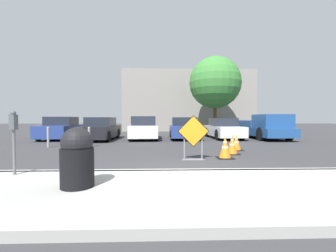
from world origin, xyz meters
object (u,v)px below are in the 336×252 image
object	(u,v)px
traffic_cone_nearest	(225,148)
trash_bin	(77,157)
parked_car_nearest	(61,129)
pickup_truck	(266,128)
parked_car_third	(144,128)
parked_car_fourth	(184,129)
parked_car_fifth	(223,129)
traffic_cone_third	(236,142)
bollard_nearest	(89,136)
parked_car_second	(101,129)
bollard_second	(48,137)
parking_meter	(14,131)
road_closed_sign	(193,135)
traffic_cone_second	(232,145)

from	to	relation	value
traffic_cone_nearest	trash_bin	xyz separation A→B (m)	(-3.69, -3.56, 0.30)
parked_car_nearest	pickup_truck	xyz separation A→B (m)	(13.66, -0.32, 0.06)
parked_car_third	pickup_truck	xyz separation A→B (m)	(8.20, -0.30, 0.04)
parked_car_fourth	traffic_cone_nearest	bearing A→B (deg)	95.78
parked_car_fifth	trash_bin	bearing A→B (deg)	61.08
traffic_cone_third	bollard_nearest	xyz separation A→B (m)	(-6.64, 1.24, 0.17)
parked_car_second	traffic_cone_third	bearing A→B (deg)	145.09
trash_bin	parked_car_fourth	bearing A→B (deg)	74.76
traffic_cone_third	bollard_second	size ratio (longest dim) A/B	0.71
parked_car_fourth	bollard_second	size ratio (longest dim) A/B	4.41
parking_meter	parked_car_second	bearing A→B (deg)	94.18
road_closed_sign	parked_car_nearest	world-z (taller)	parked_car_nearest
parked_car_third	parking_meter	size ratio (longest dim) A/B	3.20
traffic_cone_third	parked_car_fourth	size ratio (longest dim) A/B	0.16
pickup_truck	road_closed_sign	bearing A→B (deg)	51.37
traffic_cone_second	parked_car_nearest	bearing A→B (deg)	144.49
parked_car_nearest	parked_car_third	bearing A→B (deg)	177.66
traffic_cone_third	parked_car_nearest	bearing A→B (deg)	150.19
parked_car_nearest	bollard_second	bearing A→B (deg)	104.46
traffic_cone_nearest	parking_meter	world-z (taller)	parking_meter
traffic_cone_third	bollard_second	world-z (taller)	bollard_second
traffic_cone_nearest	pickup_truck	xyz separation A→B (m)	(4.83, 7.23, 0.37)
parked_car_second	bollard_second	bearing A→B (deg)	70.62
parked_car_nearest	bollard_nearest	distance (m)	5.46
parked_car_second	parked_car_fourth	distance (m)	5.50
bollard_nearest	parking_meter	xyz separation A→B (m)	(0.22, -5.77, 0.57)
parked_car_third	pickup_truck	size ratio (longest dim) A/B	0.86
bollard_nearest	parked_car_nearest	bearing A→B (deg)	126.17
traffic_cone_second	pickup_truck	distance (m)	7.68
traffic_cone_nearest	parked_car_nearest	bearing A→B (deg)	139.45
parked_car_fourth	parking_meter	xyz separation A→B (m)	(-4.76, -10.29, 0.41)
road_closed_sign	traffic_cone_nearest	world-z (taller)	road_closed_sign
traffic_cone_second	parked_car_nearest	distance (m)	11.50
traffic_cone_third	parked_car_third	world-z (taller)	parked_car_third
parked_car_fourth	pickup_truck	xyz separation A→B (m)	(5.46, -0.44, 0.07)
traffic_cone_third	trash_bin	bearing A→B (deg)	-130.85
traffic_cone_second	parked_car_fifth	distance (m)	7.07
parked_car_third	traffic_cone_second	bearing A→B (deg)	116.93
parked_car_third	parking_meter	bearing A→B (deg)	75.31
traffic_cone_second	bollard_second	distance (m)	8.36
road_closed_sign	traffic_cone_third	world-z (taller)	road_closed_sign
traffic_cone_nearest	traffic_cone_third	bearing A→B (deg)	61.52
parked_car_nearest	parking_meter	distance (m)	10.75
parked_car_fourth	trash_bin	size ratio (longest dim) A/B	4.04
parked_car_nearest	parked_car_second	distance (m)	2.78
parked_car_fifth	road_closed_sign	bearing A→B (deg)	66.27
traffic_cone_nearest	parking_meter	size ratio (longest dim) A/B	0.55
road_closed_sign	pickup_truck	xyz separation A→B (m)	(5.97, 7.51, -0.07)
parked_car_third	pickup_truck	world-z (taller)	pickup_truck
parked_car_second	bollard_second	world-z (taller)	parked_car_second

